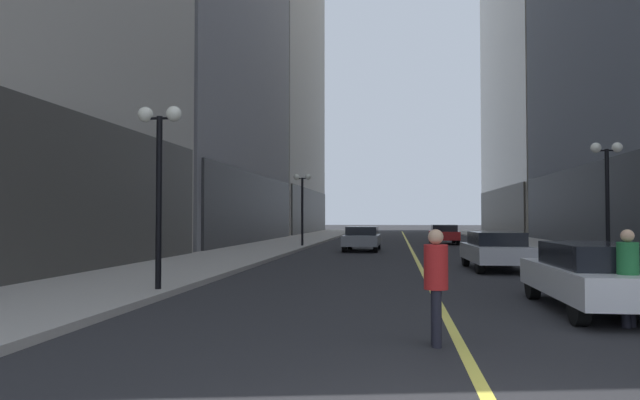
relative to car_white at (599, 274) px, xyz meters
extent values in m
plane|color=#262628|center=(-2.98, 27.50, -0.72)|extent=(200.00, 200.00, 0.00)
cube|color=#9E9991|center=(-11.23, 27.50, -0.65)|extent=(4.50, 78.00, 0.15)
cube|color=#9E9991|center=(5.27, 27.50, -0.65)|extent=(4.50, 78.00, 0.15)
cube|color=#E5D64C|center=(-2.98, 27.50, -0.72)|extent=(0.16, 70.00, 0.01)
cube|color=#3A3935|center=(-13.58, 3.50, 1.78)|extent=(0.50, 20.90, 5.00)
cube|color=#2C2C2E|center=(-13.58, 27.00, 1.69)|extent=(0.50, 22.80, 4.82)
cube|color=#3A3935|center=(-13.58, 52.50, 1.78)|extent=(0.50, 24.70, 5.00)
cube|color=#212327|center=(7.62, 27.00, 1.78)|extent=(0.50, 22.80, 5.00)
cube|color=#403C35|center=(7.62, 52.50, 1.78)|extent=(0.50, 24.70, 5.00)
cube|color=silver|center=(0.00, 0.07, -0.13)|extent=(1.96, 4.50, 0.55)
cube|color=black|center=(0.00, -0.16, 0.35)|extent=(1.72, 2.52, 0.50)
cylinder|color=black|center=(-0.86, 1.63, -0.40)|extent=(0.22, 0.64, 0.64)
cylinder|color=black|center=(0.84, 1.64, -0.40)|extent=(0.22, 0.64, 0.64)
cylinder|color=black|center=(-0.84, -1.51, -0.40)|extent=(0.22, 0.64, 0.64)
cube|color=#B7B7BC|center=(-0.46, 8.74, -0.13)|extent=(1.92, 4.23, 0.55)
cube|color=black|center=(-0.45, 8.54, 0.35)|extent=(1.64, 2.39, 0.50)
cylinder|color=black|center=(-1.28, 10.18, -0.40)|extent=(0.24, 0.65, 0.64)
cylinder|color=black|center=(0.26, 10.23, -0.40)|extent=(0.24, 0.65, 0.64)
cylinder|color=black|center=(-1.18, 7.26, -0.40)|extent=(0.24, 0.65, 0.64)
cylinder|color=black|center=(0.36, 7.31, -0.40)|extent=(0.24, 0.65, 0.64)
cube|color=slate|center=(-5.67, 19.27, -0.13)|extent=(1.95, 4.20, 0.55)
cube|color=black|center=(-5.67, 19.48, 0.35)|extent=(1.69, 2.36, 0.50)
cylinder|color=black|center=(-4.89, 17.80, -0.40)|extent=(0.23, 0.64, 0.64)
cylinder|color=black|center=(-6.51, 17.83, -0.40)|extent=(0.23, 0.64, 0.64)
cylinder|color=black|center=(-4.83, 20.71, -0.40)|extent=(0.23, 0.64, 0.64)
cylinder|color=black|center=(-6.45, 20.74, -0.40)|extent=(0.23, 0.64, 0.64)
cube|color=#B21919|center=(-0.56, 28.16, -0.13)|extent=(1.89, 4.33, 0.55)
cube|color=black|center=(-0.57, 27.95, 0.35)|extent=(1.65, 2.43, 0.50)
cylinder|color=black|center=(-1.35, 29.68, -0.40)|extent=(0.23, 0.64, 0.64)
cylinder|color=black|center=(0.25, 29.66, -0.40)|extent=(0.23, 0.64, 0.64)
cylinder|color=black|center=(-1.38, 26.66, -0.40)|extent=(0.23, 0.64, 0.64)
cylinder|color=black|center=(0.22, 26.65, -0.40)|extent=(0.23, 0.64, 0.64)
cylinder|color=black|center=(-3.32, -3.26, -0.32)|extent=(0.14, 0.14, 0.80)
cylinder|color=black|center=(-3.32, -3.42, -0.32)|extent=(0.14, 0.14, 0.80)
cylinder|color=#B21E1E|center=(-3.32, -3.34, 0.39)|extent=(0.34, 0.34, 0.63)
sphere|color=tan|center=(-3.32, -3.34, 0.82)|extent=(0.22, 0.22, 0.22)
cylinder|color=black|center=(-0.01, -1.47, -0.33)|extent=(0.14, 0.14, 0.79)
cylinder|color=black|center=(-0.13, -1.58, -0.33)|extent=(0.14, 0.14, 0.79)
cylinder|color=#1E6633|center=(-0.07, -1.53, 0.37)|extent=(0.48, 0.48, 0.62)
sphere|color=tan|center=(-0.07, -1.53, 0.79)|extent=(0.21, 0.21, 0.21)
cylinder|color=black|center=(-9.38, 1.10, 1.38)|extent=(0.14, 0.14, 4.20)
cylinder|color=black|center=(-9.38, 1.10, 3.43)|extent=(0.80, 0.06, 0.06)
sphere|color=white|center=(-9.73, 1.10, 3.53)|extent=(0.36, 0.36, 0.36)
sphere|color=white|center=(-9.03, 1.10, 3.53)|extent=(0.36, 0.36, 0.36)
cylinder|color=black|center=(-9.38, 21.74, 1.38)|extent=(0.14, 0.14, 4.20)
cylinder|color=black|center=(-9.38, 21.74, 3.43)|extent=(0.80, 0.06, 0.06)
sphere|color=white|center=(-9.73, 21.74, 3.53)|extent=(0.36, 0.36, 0.36)
sphere|color=white|center=(-9.03, 21.74, 3.53)|extent=(0.36, 0.36, 0.36)
cylinder|color=black|center=(3.42, 9.21, 1.38)|extent=(0.14, 0.14, 4.20)
cylinder|color=black|center=(3.42, 9.21, 3.43)|extent=(0.80, 0.06, 0.06)
sphere|color=white|center=(3.07, 9.21, 3.53)|extent=(0.36, 0.36, 0.36)
sphere|color=white|center=(3.77, 9.21, 3.53)|extent=(0.36, 0.36, 0.36)
camera|label=1|loc=(-3.89, -11.49, 1.09)|focal=31.69mm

